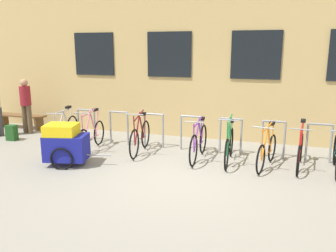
{
  "coord_description": "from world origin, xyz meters",
  "views": [
    {
      "loc": [
        1.82,
        -6.37,
        2.56
      ],
      "look_at": [
        -0.73,
        1.6,
        0.67
      ],
      "focal_mm": 36.94,
      "sensor_mm": 36.0,
      "label": 1
    }
  ],
  "objects_px": {
    "bicycle_silver": "(64,131)",
    "bike_trailer": "(65,144)",
    "bicycle_red": "(300,151)",
    "wooden_bench": "(21,118)",
    "bicycle_pink": "(91,135)",
    "bicycle_purple": "(199,143)",
    "bicycle_maroon": "(140,137)",
    "bicycle_orange": "(267,151)",
    "person_browsing": "(26,102)",
    "bicycle_green": "(229,145)",
    "backpack": "(12,133)"
  },
  "relations": [
    {
      "from": "bike_trailer",
      "to": "person_browsing",
      "type": "height_order",
      "value": "person_browsing"
    },
    {
      "from": "bicycle_purple",
      "to": "bicycle_silver",
      "type": "distance_m",
      "value": 3.65
    },
    {
      "from": "bicycle_green",
      "to": "bicycle_purple",
      "type": "bearing_deg",
      "value": 179.32
    },
    {
      "from": "bicycle_red",
      "to": "wooden_bench",
      "type": "bearing_deg",
      "value": 171.61
    },
    {
      "from": "bicycle_purple",
      "to": "wooden_bench",
      "type": "bearing_deg",
      "value": 167.88
    },
    {
      "from": "bicycle_orange",
      "to": "person_browsing",
      "type": "bearing_deg",
      "value": 172.39
    },
    {
      "from": "bicycle_red",
      "to": "bicycle_purple",
      "type": "height_order",
      "value": "bicycle_red"
    },
    {
      "from": "wooden_bench",
      "to": "bike_trailer",
      "type": "bearing_deg",
      "value": -37.41
    },
    {
      "from": "bicycle_maroon",
      "to": "bike_trailer",
      "type": "distance_m",
      "value": 1.85
    },
    {
      "from": "bicycle_silver",
      "to": "wooden_bench",
      "type": "height_order",
      "value": "bicycle_silver"
    },
    {
      "from": "bike_trailer",
      "to": "backpack",
      "type": "bearing_deg",
      "value": 153.39
    },
    {
      "from": "bike_trailer",
      "to": "wooden_bench",
      "type": "distance_m",
      "value": 4.4
    },
    {
      "from": "person_browsing",
      "to": "bicycle_purple",
      "type": "bearing_deg",
      "value": -8.75
    },
    {
      "from": "person_browsing",
      "to": "bicycle_red",
      "type": "bearing_deg",
      "value": -5.63
    },
    {
      "from": "bicycle_red",
      "to": "bicycle_green",
      "type": "relative_size",
      "value": 0.98
    },
    {
      "from": "bicycle_silver",
      "to": "bike_trailer",
      "type": "bearing_deg",
      "value": -54.85
    },
    {
      "from": "bicycle_red",
      "to": "bicycle_maroon",
      "type": "height_order",
      "value": "bicycle_maroon"
    },
    {
      "from": "bicycle_orange",
      "to": "bike_trailer",
      "type": "height_order",
      "value": "bicycle_orange"
    },
    {
      "from": "person_browsing",
      "to": "bicycle_green",
      "type": "bearing_deg",
      "value": -7.84
    },
    {
      "from": "bicycle_silver",
      "to": "backpack",
      "type": "xyz_separation_m",
      "value": [
        -1.75,
        0.02,
        -0.18
      ]
    },
    {
      "from": "bicycle_orange",
      "to": "wooden_bench",
      "type": "xyz_separation_m",
      "value": [
        -7.76,
        1.43,
        -0.02
      ]
    },
    {
      "from": "bicycle_purple",
      "to": "bicycle_silver",
      "type": "bearing_deg",
      "value": -179.83
    },
    {
      "from": "bicycle_red",
      "to": "bike_trailer",
      "type": "distance_m",
      "value": 5.17
    },
    {
      "from": "bicycle_red",
      "to": "person_browsing",
      "type": "distance_m",
      "value": 7.85
    },
    {
      "from": "bike_trailer",
      "to": "bicycle_silver",
      "type": "bearing_deg",
      "value": 125.15
    },
    {
      "from": "bicycle_maroon",
      "to": "wooden_bench",
      "type": "bearing_deg",
      "value": 164.87
    },
    {
      "from": "person_browsing",
      "to": "backpack",
      "type": "bearing_deg",
      "value": -80.61
    },
    {
      "from": "bicycle_green",
      "to": "bicycle_silver",
      "type": "distance_m",
      "value": 4.37
    },
    {
      "from": "bicycle_pink",
      "to": "bicycle_purple",
      "type": "bearing_deg",
      "value": 1.88
    },
    {
      "from": "bicycle_pink",
      "to": "bicycle_red",
      "type": "height_order",
      "value": "bicycle_pink"
    },
    {
      "from": "person_browsing",
      "to": "backpack",
      "type": "distance_m",
      "value": 1.13
    },
    {
      "from": "bicycle_purple",
      "to": "backpack",
      "type": "relative_size",
      "value": 4.04
    },
    {
      "from": "bicycle_green",
      "to": "bike_trailer",
      "type": "bearing_deg",
      "value": -158.86
    },
    {
      "from": "bicycle_red",
      "to": "bicycle_maroon",
      "type": "relative_size",
      "value": 1.0
    },
    {
      "from": "bicycle_maroon",
      "to": "bicycle_silver",
      "type": "height_order",
      "value": "bicycle_maroon"
    },
    {
      "from": "bicycle_maroon",
      "to": "bicycle_purple",
      "type": "bearing_deg",
      "value": -2.35
    },
    {
      "from": "bicycle_maroon",
      "to": "bicycle_purple",
      "type": "relative_size",
      "value": 0.96
    },
    {
      "from": "bicycle_silver",
      "to": "bike_trailer",
      "type": "distance_m",
      "value": 1.62
    },
    {
      "from": "bicycle_maroon",
      "to": "bike_trailer",
      "type": "xyz_separation_m",
      "value": [
        -1.21,
        -1.4,
        0.1
      ]
    },
    {
      "from": "bike_trailer",
      "to": "bicycle_purple",
      "type": "bearing_deg",
      "value": 26.18
    },
    {
      "from": "bicycle_maroon",
      "to": "wooden_bench",
      "type": "relative_size",
      "value": 0.98
    },
    {
      "from": "bike_trailer",
      "to": "person_browsing",
      "type": "bearing_deg",
      "value": 142.24
    },
    {
      "from": "bicycle_green",
      "to": "bike_trailer",
      "type": "xyz_separation_m",
      "value": [
        -3.44,
        -1.33,
        0.1
      ]
    },
    {
      "from": "bicycle_green",
      "to": "wooden_bench",
      "type": "xyz_separation_m",
      "value": [
        -6.93,
        1.34,
        -0.05
      ]
    },
    {
      "from": "bicycle_silver",
      "to": "wooden_bench",
      "type": "xyz_separation_m",
      "value": [
        -2.56,
        1.34,
        -0.06
      ]
    },
    {
      "from": "bicycle_green",
      "to": "backpack",
      "type": "distance_m",
      "value": 6.13
    },
    {
      "from": "bicycle_pink",
      "to": "backpack",
      "type": "height_order",
      "value": "bicycle_pink"
    },
    {
      "from": "bike_trailer",
      "to": "backpack",
      "type": "xyz_separation_m",
      "value": [
        -2.69,
        1.35,
        -0.27
      ]
    },
    {
      "from": "bicycle_pink",
      "to": "backpack",
      "type": "bearing_deg",
      "value": 177.76
    },
    {
      "from": "bicycle_pink",
      "to": "bicycle_orange",
      "type": "xyz_separation_m",
      "value": [
        4.35,
        -0.0,
        -0.02
      ]
    }
  ]
}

